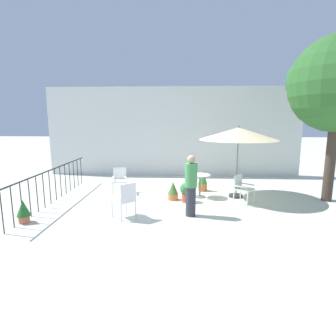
{
  "coord_description": "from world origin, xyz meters",
  "views": [
    {
      "loc": [
        0.38,
        -7.77,
        2.5
      ],
      "look_at": [
        0.0,
        -0.08,
        1.1
      ],
      "focal_mm": 28.99,
      "sensor_mm": 36.0,
      "label": 1
    }
  ],
  "objects_px": {
    "potted_plant_0": "(23,210)",
    "cafe_table_0": "(200,182)",
    "potted_plant_3": "(173,191)",
    "patio_chair_2": "(242,187)",
    "potted_plant_1": "(203,181)",
    "patio_chair_0": "(125,198)",
    "potted_plant_2": "(186,191)",
    "standing_person": "(191,185)",
    "patio_chair_1": "(119,179)",
    "patio_umbrella_0": "(239,134)"
  },
  "relations": [
    {
      "from": "potted_plant_2",
      "to": "potted_plant_3",
      "type": "xyz_separation_m",
      "value": [
        -0.39,
        0.2,
        -0.05
      ]
    },
    {
      "from": "potted_plant_1",
      "to": "standing_person",
      "type": "relative_size",
      "value": 0.47
    },
    {
      "from": "cafe_table_0",
      "to": "potted_plant_2",
      "type": "height_order",
      "value": "cafe_table_0"
    },
    {
      "from": "patio_umbrella_0",
      "to": "cafe_table_0",
      "type": "height_order",
      "value": "patio_umbrella_0"
    },
    {
      "from": "patio_chair_0",
      "to": "standing_person",
      "type": "relative_size",
      "value": 0.58
    },
    {
      "from": "potted_plant_0",
      "to": "potted_plant_1",
      "type": "height_order",
      "value": "potted_plant_1"
    },
    {
      "from": "patio_chair_2",
      "to": "potted_plant_0",
      "type": "distance_m",
      "value": 5.92
    },
    {
      "from": "potted_plant_2",
      "to": "potted_plant_3",
      "type": "bearing_deg",
      "value": 152.83
    },
    {
      "from": "potted_plant_0",
      "to": "potted_plant_1",
      "type": "bearing_deg",
      "value": 35.08
    },
    {
      "from": "patio_umbrella_0",
      "to": "cafe_table_0",
      "type": "bearing_deg",
      "value": -176.31
    },
    {
      "from": "patio_chair_0",
      "to": "potted_plant_1",
      "type": "relative_size",
      "value": 1.24
    },
    {
      "from": "patio_umbrella_0",
      "to": "patio_chair_2",
      "type": "bearing_deg",
      "value": -86.76
    },
    {
      "from": "patio_chair_0",
      "to": "potted_plant_2",
      "type": "xyz_separation_m",
      "value": [
        1.55,
        1.45,
        -0.19
      ]
    },
    {
      "from": "potted_plant_2",
      "to": "potted_plant_3",
      "type": "relative_size",
      "value": 1.03
    },
    {
      "from": "patio_umbrella_0",
      "to": "potted_plant_1",
      "type": "bearing_deg",
      "value": 145.01
    },
    {
      "from": "patio_chair_2",
      "to": "potted_plant_0",
      "type": "xyz_separation_m",
      "value": [
        -5.63,
        -1.84,
        -0.19
      ]
    },
    {
      "from": "patio_umbrella_0",
      "to": "potted_plant_3",
      "type": "xyz_separation_m",
      "value": [
        -2.02,
        -0.41,
        -1.74
      ]
    },
    {
      "from": "potted_plant_0",
      "to": "potted_plant_2",
      "type": "distance_m",
      "value": 4.38
    },
    {
      "from": "potted_plant_3",
      "to": "patio_chair_0",
      "type": "bearing_deg",
      "value": -124.9
    },
    {
      "from": "potted_plant_0",
      "to": "patio_chair_2",
      "type": "bearing_deg",
      "value": 18.15
    },
    {
      "from": "patio_chair_2",
      "to": "potted_plant_1",
      "type": "relative_size",
      "value": 1.13
    },
    {
      "from": "patio_umbrella_0",
      "to": "patio_chair_2",
      "type": "height_order",
      "value": "patio_umbrella_0"
    },
    {
      "from": "patio_chair_2",
      "to": "standing_person",
      "type": "relative_size",
      "value": 0.53
    },
    {
      "from": "patio_umbrella_0",
      "to": "potted_plant_1",
      "type": "xyz_separation_m",
      "value": [
        -1.02,
        0.72,
        -1.66
      ]
    },
    {
      "from": "standing_person",
      "to": "potted_plant_3",
      "type": "bearing_deg",
      "value": 109.86
    },
    {
      "from": "potted_plant_0",
      "to": "standing_person",
      "type": "distance_m",
      "value": 4.16
    },
    {
      "from": "patio_chair_1",
      "to": "potted_plant_0",
      "type": "distance_m",
      "value": 3.28
    },
    {
      "from": "patio_chair_2",
      "to": "patio_chair_0",
      "type": "bearing_deg",
      "value": -156.23
    },
    {
      "from": "potted_plant_0",
      "to": "standing_person",
      "type": "height_order",
      "value": "standing_person"
    },
    {
      "from": "patio_chair_0",
      "to": "potted_plant_1",
      "type": "xyz_separation_m",
      "value": [
        2.15,
        2.78,
        -0.16
      ]
    },
    {
      "from": "patio_chair_1",
      "to": "potted_plant_2",
      "type": "distance_m",
      "value": 2.41
    },
    {
      "from": "potted_plant_1",
      "to": "potted_plant_2",
      "type": "height_order",
      "value": "potted_plant_1"
    },
    {
      "from": "patio_chair_0",
      "to": "standing_person",
      "type": "height_order",
      "value": "standing_person"
    },
    {
      "from": "potted_plant_0",
      "to": "potted_plant_3",
      "type": "height_order",
      "value": "potted_plant_3"
    },
    {
      "from": "cafe_table_0",
      "to": "patio_chair_1",
      "type": "relative_size",
      "value": 0.88
    },
    {
      "from": "potted_plant_2",
      "to": "cafe_table_0",
      "type": "bearing_deg",
      "value": 49.21
    },
    {
      "from": "cafe_table_0",
      "to": "standing_person",
      "type": "bearing_deg",
      "value": -101.51
    },
    {
      "from": "potted_plant_1",
      "to": "potted_plant_2",
      "type": "distance_m",
      "value": 1.46
    },
    {
      "from": "potted_plant_2",
      "to": "standing_person",
      "type": "distance_m",
      "value": 1.29
    },
    {
      "from": "patio_chair_2",
      "to": "potted_plant_2",
      "type": "relative_size",
      "value": 1.43
    },
    {
      "from": "potted_plant_0",
      "to": "cafe_table_0",
      "type": "bearing_deg",
      "value": 28.65
    },
    {
      "from": "patio_umbrella_0",
      "to": "potted_plant_3",
      "type": "distance_m",
      "value": 2.7
    },
    {
      "from": "potted_plant_2",
      "to": "standing_person",
      "type": "height_order",
      "value": "standing_person"
    },
    {
      "from": "standing_person",
      "to": "patio_chair_0",
      "type": "bearing_deg",
      "value": -171.01
    },
    {
      "from": "patio_umbrella_0",
      "to": "cafe_table_0",
      "type": "relative_size",
      "value": 3.31
    },
    {
      "from": "cafe_table_0",
      "to": "potted_plant_3",
      "type": "height_order",
      "value": "cafe_table_0"
    },
    {
      "from": "patio_chair_0",
      "to": "standing_person",
      "type": "bearing_deg",
      "value": 8.99
    },
    {
      "from": "patio_chair_2",
      "to": "potted_plant_3",
      "type": "relative_size",
      "value": 1.47
    },
    {
      "from": "potted_plant_0",
      "to": "potted_plant_2",
      "type": "bearing_deg",
      "value": 25.41
    },
    {
      "from": "patio_chair_2",
      "to": "standing_person",
      "type": "xyz_separation_m",
      "value": [
        -1.56,
        -1.15,
        0.32
      ]
    }
  ]
}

